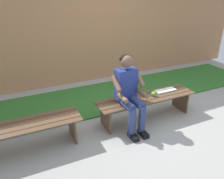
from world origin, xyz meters
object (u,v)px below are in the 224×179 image
at_px(apple, 154,94).
at_px(book_open, 165,91).
at_px(bench_near, 146,102).
at_px(person_seated, 129,91).
at_px(bench_far, 19,132).

bearing_deg(apple, book_open, -165.49).
bearing_deg(book_open, bench_near, 7.86).
height_order(bench_near, person_seated, person_seated).
height_order(bench_far, book_open, book_open).
xyz_separation_m(bench_near, book_open, (-0.45, -0.06, 0.11)).
relative_size(bench_far, apple, 20.38).
distance_m(bench_far, apple, 2.24).
relative_size(person_seated, apple, 14.26).
distance_m(bench_near, book_open, 0.46).
height_order(bench_near, apple, apple).
distance_m(bench_near, person_seated, 0.54).
bearing_deg(bench_near, apple, 169.44).
bearing_deg(apple, bench_near, -10.56).
xyz_separation_m(person_seated, book_open, (-0.86, -0.16, -0.24)).
height_order(bench_near, book_open, book_open).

